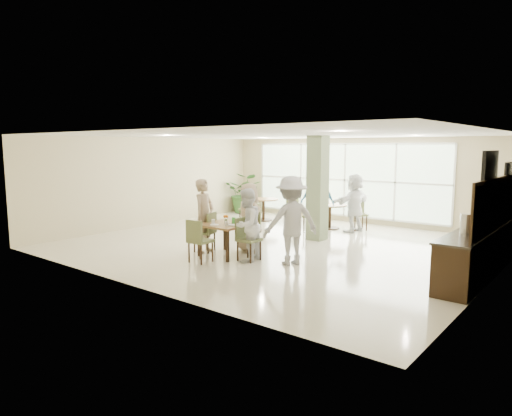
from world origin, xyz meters
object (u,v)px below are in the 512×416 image
Objects in this scene: teen_standing at (291,220)px; adult_b at (354,203)px; main_table at (226,227)px; round_table_left at (264,204)px; buffet_counter at (484,245)px; teen_far at (249,217)px; round_table_right at (330,210)px; adult_a at (317,203)px; adult_standing at (315,197)px; potted_plant at (245,193)px; teen_right at (247,225)px; teen_left at (204,216)px.

adult_b is (-0.67, 4.31, -0.08)m from teen_standing.
adult_b reaches higher than main_table.
buffet_counter reaches higher than round_table_left.
teen_far is at bearing -162.55° from buffet_counter.
round_table_right is at bearing -67.57° from teen_far.
adult_b is (0.76, 0.86, -0.01)m from adult_a.
adult_a reaches higher than adult_standing.
teen_far is 0.87× the size of teen_standing.
adult_a is (-1.43, 3.46, -0.07)m from teen_standing.
adult_b is (5.06, -1.00, 0.10)m from potted_plant.
adult_b is 2.13m from adult_standing.
adult_a reaches higher than main_table.
adult_standing is at bearing -121.60° from teen_standing.
adult_a reaches higher than teen_right.
buffet_counter is at bearing -140.33° from teen_far.
round_table_right is 4.60m from teen_standing.
teen_standing is 1.08× the size of adult_a.
teen_far is (0.79, 0.72, -0.05)m from teen_left.
teen_right is 4.72m from adult_b.
round_table_left is at bearing 150.42° from adult_a.
buffet_counter is at bearing -26.32° from round_table_right.
potted_plant is (-4.24, 0.98, 0.20)m from round_table_right.
adult_a is at bearing 122.16° from adult_standing.
round_table_right is 0.22× the size of buffet_counter.
main_table is at bearing -111.15° from teen_right.
main_table is 0.59× the size of adult_a.
main_table is at bearing -98.64° from teen_left.
adult_standing is (-1.15, 1.79, -0.06)m from adult_a.
teen_standing reaches higher than main_table.
teen_left is 1.07m from teen_far.
potted_plant is at bearing 144.93° from adult_a.
main_table is at bearing -1.75° from adult_b.
adult_b is 1.06× the size of adult_standing.
adult_a is 2.13m from adult_standing.
teen_left is at bearing -177.36° from main_table.
round_table_left is 0.67× the size of potted_plant.
round_table_right is 4.35m from potted_plant.
buffet_counter is 3.90m from teen_standing.
adult_b reaches higher than potted_plant.
adult_standing is (-0.31, 5.57, -0.06)m from teen_left.
adult_a is at bearing -23.29° from potted_plant.
teen_left is 1.09× the size of teen_right.
adult_b is (3.38, 0.01, 0.31)m from round_table_left.
teen_left is at bearing -158.32° from buffet_counter.
teen_left is 3.87m from adult_a.
main_table is 1.02× the size of round_table_left.
potted_plant is at bearing 167.01° from round_table_right.
teen_far is at bearing 102.17° from adult_standing.
adult_b is (-4.05, 2.39, 0.31)m from buffet_counter.
teen_right is at bearing -49.71° from potted_plant.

